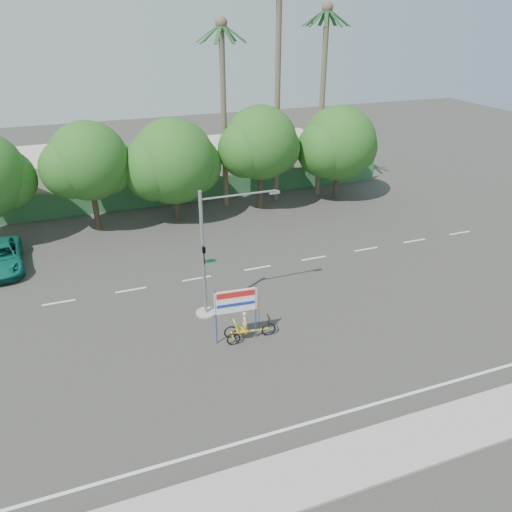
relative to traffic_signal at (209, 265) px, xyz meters
name	(u,v)px	position (x,y,z in m)	size (l,w,h in m)	color
ground	(277,345)	(2.20, -3.98, -2.92)	(120.00, 120.00, 0.00)	#33302D
sidewalk_near	(355,460)	(2.20, -11.48, -2.86)	(50.00, 2.40, 0.12)	gray
fence	(179,192)	(2.20, 17.52, -1.92)	(38.00, 0.08, 2.00)	#336B3D
building_left	(51,178)	(-7.80, 22.02, -0.92)	(12.00, 8.00, 4.00)	beige
building_right	(250,160)	(10.20, 22.02, -1.12)	(14.00, 8.00, 3.60)	beige
tree_left	(88,164)	(-4.85, 14.02, 2.14)	(6.66, 5.60, 8.07)	#473828
tree_center	(173,164)	(1.14, 14.02, 1.55)	(7.62, 6.40, 7.85)	#473828
tree_right	(260,146)	(8.15, 14.02, 2.32)	(6.90, 5.80, 8.36)	#473828
tree_far_right	(338,146)	(15.15, 14.02, 1.73)	(7.38, 6.20, 7.94)	#473828
palm_tall	(278,72)	(10.20, 15.52, 7.55)	(3.73, 3.79, 17.45)	#70604C
palm_mid	(323,84)	(14.20, 15.52, 6.48)	(3.73, 3.79, 15.45)	#70604C
palm_short	(223,97)	(5.70, 15.52, 5.94)	(3.73, 3.79, 14.45)	#70604C
traffic_signal	(209,265)	(0.00, 0.00, 0.00)	(4.72, 1.10, 7.00)	gray
trike_billboard	(242,319)	(0.78, -2.90, -1.70)	(3.09, 0.79, 3.04)	black
pickup_truck	(0,257)	(-11.10, 9.66, -2.13)	(2.61, 5.65, 1.57)	#0E6858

